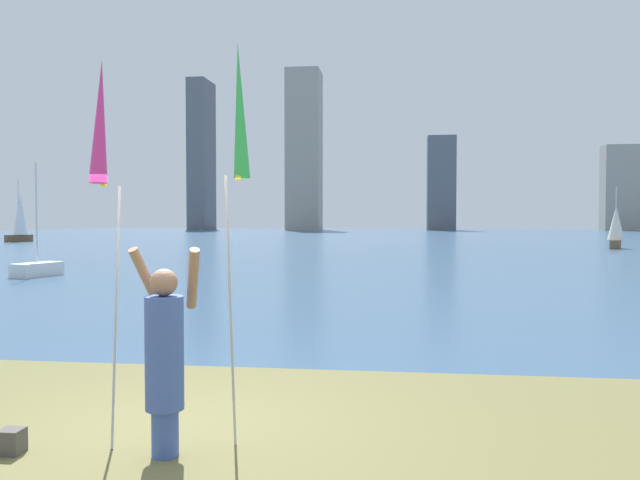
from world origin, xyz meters
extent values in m
cube|color=#335170|center=(0.00, 61.39, -0.06)|extent=(120.00, 117.21, 0.12)
cube|color=#33301C|center=(0.00, 2.79, -0.02)|extent=(120.00, 0.70, 0.02)
cylinder|color=#3F59A5|center=(0.18, -0.62, 0.21)|extent=(0.24, 0.24, 0.42)
cylinder|color=#3F59A5|center=(0.18, -0.62, 0.93)|extent=(0.34, 0.34, 1.01)
sphere|color=#936B51|center=(0.18, -0.62, 1.55)|extent=(0.24, 0.24, 0.24)
cylinder|color=#936B51|center=(-0.04, -0.48, 1.58)|extent=(0.25, 0.39, 0.58)
cylinder|color=#936B51|center=(0.40, -0.48, 1.58)|extent=(0.25, 0.39, 0.58)
cylinder|color=#B2B2B7|center=(-0.36, -0.42, 1.21)|extent=(0.02, 0.24, 2.42)
cone|color=#D83399|center=(-0.36, -0.69, 2.97)|extent=(0.16, 0.26, 1.11)
sphere|color=yellow|center=(-0.36, -0.64, 2.42)|extent=(0.06, 0.06, 0.06)
cylinder|color=#B2B2B7|center=(0.73, -0.42, 1.25)|extent=(0.02, 0.31, 2.48)
cone|color=green|center=(0.73, -0.05, 3.13)|extent=(0.16, 0.31, 1.28)
sphere|color=yellow|center=(0.73, -0.13, 2.50)|extent=(0.06, 0.06, 0.06)
cube|color=#4C4742|center=(-1.22, -0.74, 0.11)|extent=(0.21, 0.19, 0.22)
cube|color=white|center=(-10.81, 15.61, 0.25)|extent=(1.19, 1.97, 0.50)
cylinder|color=silver|center=(-10.81, 15.61, 2.29)|extent=(0.06, 0.06, 3.59)
cube|color=brown|center=(16.70, 40.10, 0.30)|extent=(1.33, 2.24, 0.61)
cylinder|color=silver|center=(16.70, 40.10, 2.41)|extent=(0.07, 0.07, 3.61)
cone|color=silver|center=(16.76, 40.25, 1.77)|extent=(1.41, 1.41, 2.32)
cube|color=brown|center=(-31.27, 46.71, 0.31)|extent=(1.65, 2.31, 0.62)
cylinder|color=silver|center=(-31.27, 46.71, 3.05)|extent=(0.07, 0.07, 4.87)
cone|color=white|center=(-31.18, 46.86, 2.49)|extent=(1.61, 1.61, 3.75)
cube|color=#565B66|center=(-33.30, 105.16, 13.16)|extent=(3.17, 7.29, 26.32)
cube|color=gray|center=(-14.52, 103.16, 13.56)|extent=(5.64, 6.37, 27.12)
cube|color=#565B66|center=(8.64, 104.10, 7.86)|extent=(4.68, 4.70, 15.71)
cube|color=gray|center=(38.99, 105.90, 7.02)|extent=(7.85, 3.69, 14.04)
camera|label=1|loc=(2.27, -6.06, 2.12)|focal=36.17mm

